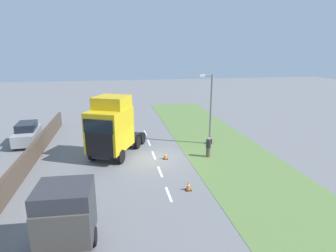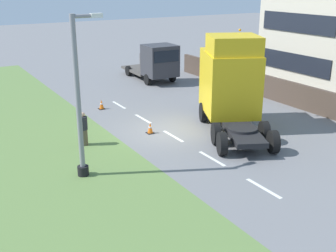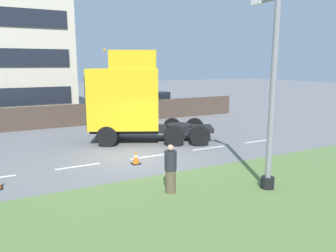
{
  "view_description": "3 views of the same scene",
  "coord_description": "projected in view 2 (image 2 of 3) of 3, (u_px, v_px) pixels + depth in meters",
  "views": [
    {
      "loc": [
        2.76,
        20.23,
        8.14
      ],
      "look_at": [
        -1.51,
        -2.54,
        1.86
      ],
      "focal_mm": 30.0,
      "sensor_mm": 36.0,
      "label": 1
    },
    {
      "loc": [
        -10.19,
        -17.25,
        7.29
      ],
      "look_at": [
        -1.31,
        -2.39,
        1.27
      ],
      "focal_mm": 45.0,
      "sensor_mm": 36.0,
      "label": 2
    },
    {
      "loc": [
        -13.05,
        5.08,
        4.12
      ],
      "look_at": [
        0.3,
        -1.8,
        1.25
      ],
      "focal_mm": 35.0,
      "sensor_mm": 36.0,
      "label": 3
    }
  ],
  "objects": [
    {
      "name": "ground_plane",
      "position": [
        166.0,
        132.0,
        21.32
      ],
      "size": [
        120.0,
        120.0,
        0.0
      ],
      "primitive_type": "plane",
      "color": "slate",
      "rests_on": "ground"
    },
    {
      "name": "grass_verge",
      "position": [
        48.0,
        156.0,
        18.4
      ],
      "size": [
        7.0,
        44.0,
        0.01
      ],
      "color": "#607F42",
      "rests_on": "ground"
    },
    {
      "name": "lane_markings",
      "position": [
        173.0,
        136.0,
        20.75
      ],
      "size": [
        0.16,
        14.6,
        0.0
      ],
      "color": "white",
      "rests_on": "ground"
    },
    {
      "name": "boundary_wall",
      "position": [
        294.0,
        95.0,
        25.44
      ],
      "size": [
        0.25,
        24.0,
        1.47
      ],
      "color": "#4C3D33",
      "rests_on": "ground"
    },
    {
      "name": "lorry_cab",
      "position": [
        231.0,
        82.0,
        21.27
      ],
      "size": [
        4.96,
        6.68,
        4.91
      ],
      "rotation": [
        0.0,
        0.0,
        -0.44
      ],
      "color": "black",
      "rests_on": "ground"
    },
    {
      "name": "flatbed_truck",
      "position": [
        157.0,
        62.0,
        31.25
      ],
      "size": [
        2.5,
        6.03,
        2.84
      ],
      "rotation": [
        0.0,
        0.0,
        3.1
      ],
      "color": "#333338",
      "rests_on": "ground"
    },
    {
      "name": "lamp_post",
      "position": [
        80.0,
        109.0,
        15.72
      ],
      "size": [
        1.34,
        0.44,
        6.19
      ],
      "color": "black",
      "rests_on": "ground"
    },
    {
      "name": "pedestrian",
      "position": [
        84.0,
        129.0,
        19.37
      ],
      "size": [
        0.39,
        0.39,
        1.61
      ],
      "color": "brown",
      "rests_on": "ground"
    },
    {
      "name": "traffic_cone_lead",
      "position": [
        150.0,
        128.0,
        21.06
      ],
      "size": [
        0.36,
        0.36,
        0.58
      ],
      "color": "black",
      "rests_on": "ground"
    },
    {
      "name": "traffic_cone_trailing",
      "position": [
        101.0,
        104.0,
        25.02
      ],
      "size": [
        0.36,
        0.36,
        0.58
      ],
      "color": "black",
      "rests_on": "ground"
    }
  ]
}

